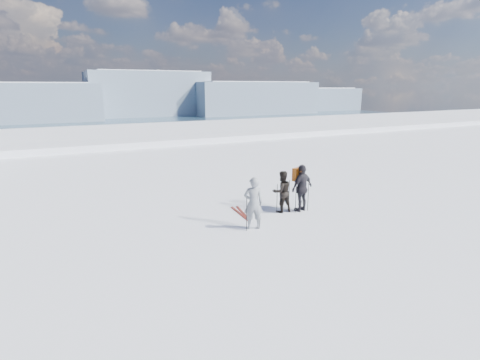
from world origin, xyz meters
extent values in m
plane|color=white|center=(0.00, 60.00, -17.50)|extent=(220.00, 208.01, 71.62)
cube|color=white|center=(0.00, 30.00, -6.50)|extent=(180.00, 16.00, 14.00)
plane|color=#254055|center=(0.00, 290.00, -30.00)|extent=(820.00, 820.00, 0.00)
cube|color=slate|center=(-40.00, 440.00, -11.00)|extent=(160.00, 80.00, 38.00)
cube|color=white|center=(-40.00, 440.00, 5.00)|extent=(136.00, 70.00, 8.00)
cube|color=slate|center=(100.00, 470.00, -4.00)|extent=(140.00, 80.00, 52.00)
cube|color=white|center=(100.00, 470.00, 19.00)|extent=(119.00, 70.00, 8.00)
cube|color=slate|center=(230.00, 440.00, -10.00)|extent=(160.00, 80.00, 40.00)
cube|color=white|center=(230.00, 440.00, 7.00)|extent=(136.00, 70.00, 8.00)
cube|color=slate|center=(350.00, 470.00, -14.00)|extent=(130.00, 80.00, 32.00)
cube|color=white|center=(350.00, 470.00, -1.00)|extent=(110.50, 70.00, 8.00)
imported|color=gray|center=(-1.70, 3.05, 0.91)|extent=(0.77, 0.62, 1.82)
imported|color=black|center=(0.13, 4.12, 0.82)|extent=(0.82, 0.65, 1.63)
imported|color=black|center=(0.90, 3.89, 0.93)|extent=(1.17, 0.71, 1.86)
cube|color=#BB5511|center=(0.84, 4.13, 2.11)|extent=(0.44, 0.32, 0.51)
cylinder|color=black|center=(-2.00, 2.96, 0.58)|extent=(0.02, 0.02, 1.17)
cylinder|color=black|center=(-1.48, 2.98, 0.60)|extent=(0.02, 0.02, 1.20)
cylinder|color=black|center=(-0.10, 4.10, 0.58)|extent=(0.02, 0.02, 1.15)
cylinder|color=black|center=(0.43, 4.06, 0.63)|extent=(0.02, 0.02, 1.26)
cylinder|color=black|center=(0.57, 3.81, 0.61)|extent=(0.02, 0.02, 1.22)
cylinder|color=black|center=(1.13, 3.78, 0.66)|extent=(0.02, 0.02, 1.31)
cube|color=black|center=(-1.44, 4.62, 0.01)|extent=(0.21, 1.70, 0.03)
cube|color=black|center=(-1.30, 4.62, 0.01)|extent=(0.38, 1.69, 0.03)
camera|label=1|loc=(-7.49, -7.62, 4.77)|focal=28.00mm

